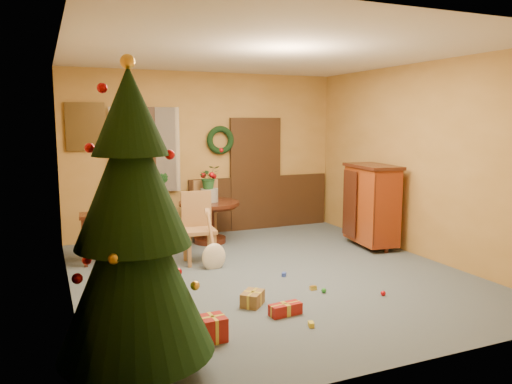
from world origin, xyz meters
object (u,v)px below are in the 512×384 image
sideboard (372,203)px  christmas_tree (134,231)px  dining_table (209,214)px  chair_near (198,225)px  writing_desk (110,225)px

sideboard → christmas_tree: bearing=-147.0°
dining_table → sideboard: size_ratio=0.76×
chair_near → sideboard: sideboard is taller
sideboard → writing_desk: bearing=169.7°
dining_table → sideboard: bearing=-29.1°
dining_table → christmas_tree: christmas_tree is taller
chair_near → dining_table: bearing=63.9°
christmas_tree → writing_desk: bearing=86.4°
writing_desk → sideboard: bearing=-10.3°
dining_table → writing_desk: 1.79m
writing_desk → sideboard: 4.10m
christmas_tree → dining_table: bearing=64.8°
christmas_tree → sideboard: 5.10m
christmas_tree → sideboard: (4.25, 2.76, -0.48)m
chair_near → writing_desk: chair_near is taller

